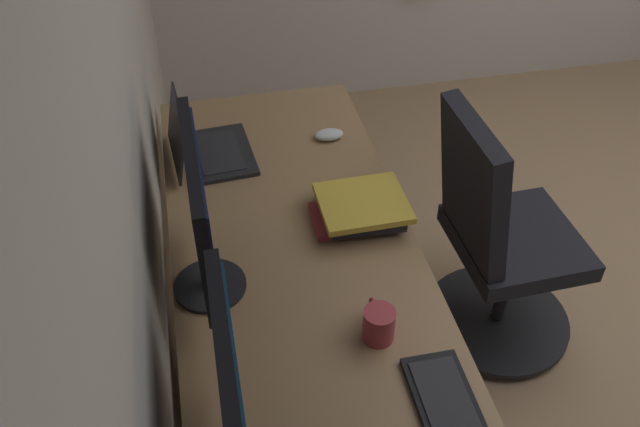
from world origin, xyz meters
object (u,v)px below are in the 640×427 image
object	(u,v)px
monitor_secondary	(235,418)
mouse_main	(329,135)
monitor_primary	(200,215)
book_stack_near	(360,208)
coffee_mug	(378,324)
office_chair	(497,245)
laptop_leftmost	(202,145)

from	to	relation	value
monitor_secondary	mouse_main	size ratio (longest dim) A/B	5.19
monitor_primary	book_stack_near	xyz separation A→B (m)	(0.19, -0.47, -0.22)
monitor_secondary	mouse_main	distance (m)	1.32
mouse_main	book_stack_near	xyz separation A→B (m)	(-0.44, 0.00, 0.03)
monitor_secondary	coffee_mug	xyz separation A→B (m)	(0.32, -0.38, -0.21)
book_stack_near	coffee_mug	distance (m)	0.46
coffee_mug	office_chair	size ratio (longest dim) A/B	0.13
mouse_main	monitor_secondary	bearing A→B (deg)	159.35
book_stack_near	office_chair	bearing A→B (deg)	-84.12
coffee_mug	monitor_secondary	bearing A→B (deg)	130.13
laptop_leftmost	book_stack_near	distance (m)	0.61
coffee_mug	office_chair	distance (m)	0.85
monitor_secondary	office_chair	distance (m)	1.39
monitor_primary	coffee_mug	xyz separation A→B (m)	(-0.26, -0.40, -0.21)
office_chair	coffee_mug	bearing A→B (deg)	130.39
mouse_main	coffee_mug	bearing A→B (deg)	175.34
monitor_secondary	laptop_leftmost	world-z (taller)	monitor_secondary
monitor_secondary	mouse_main	world-z (taller)	monitor_secondary
monitor_secondary	book_stack_near	bearing A→B (deg)	-30.37
laptop_leftmost	mouse_main	bearing A→B (deg)	-87.17
monitor_secondary	coffee_mug	size ratio (longest dim) A/B	4.40
monitor_secondary	office_chair	world-z (taller)	monitor_secondary
laptop_leftmost	coffee_mug	world-z (taller)	laptop_leftmost
book_stack_near	coffee_mug	size ratio (longest dim) A/B	2.32
monitor_secondary	coffee_mug	bearing A→B (deg)	-49.87
monitor_primary	office_chair	size ratio (longest dim) A/B	0.50
book_stack_near	laptop_leftmost	bearing A→B (deg)	46.84
monitor_primary	coffee_mug	distance (m)	0.52
book_stack_near	office_chair	xyz separation A→B (m)	(0.05, -0.53, -0.32)
monitor_primary	monitor_secondary	size ratio (longest dim) A/B	0.90
monitor_primary	mouse_main	bearing A→B (deg)	-37.05
monitor_primary	laptop_leftmost	xyz separation A→B (m)	(0.61, -0.03, -0.21)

